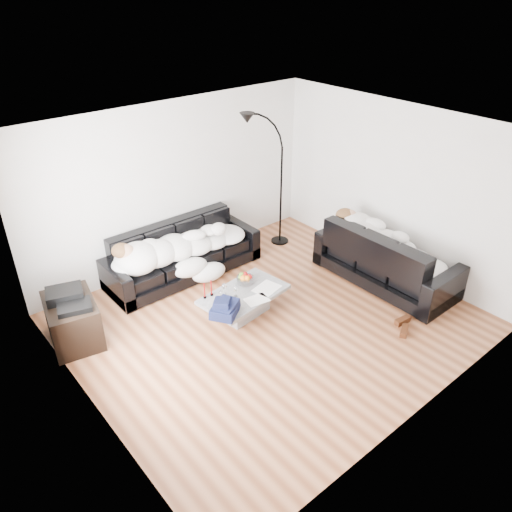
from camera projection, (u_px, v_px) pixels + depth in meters
ground at (270, 321)px, 6.86m from camera, size 5.00×5.00×0.00m
wall_back at (175, 185)px, 7.71m from camera, size 5.00×0.02×2.60m
wall_left at (78, 315)px, 4.82m from camera, size 0.02×4.50×2.60m
wall_right at (394, 188)px, 7.60m from camera, size 0.02×4.50×2.60m
ceiling at (273, 134)px, 5.56m from camera, size 5.00×5.00×0.00m
sofa_back at (183, 252)px, 7.73m from camera, size 2.45×0.85×0.80m
sofa_right at (387, 256)px, 7.53m from camera, size 0.93×2.17×0.88m
sleeper_back at (184, 240)px, 7.58m from camera, size 2.08×0.72×0.42m
sleeper_right at (389, 244)px, 7.42m from camera, size 0.78×1.86×0.45m
teal_cushion at (352, 225)px, 7.80m from camera, size 0.42×0.38×0.20m
coffee_table at (244, 303)px, 6.92m from camera, size 1.27×0.84×0.35m
fruit_bowl at (245, 278)px, 7.02m from camera, size 0.26×0.26×0.15m
wine_glass_a at (224, 289)px, 6.76m from camera, size 0.09×0.09×0.17m
wine_glass_b at (221, 296)px, 6.63m from camera, size 0.08×0.08×0.16m
wine_glass_c at (236, 291)px, 6.72m from camera, size 0.09×0.09×0.17m
candle_left at (205, 291)px, 6.68m from camera, size 0.04×0.04×0.23m
candle_right at (211, 288)px, 6.73m from camera, size 0.05×0.05×0.23m
newspaper_a at (267, 288)px, 6.92m from camera, size 0.42×0.35×0.01m
newspaper_b at (257, 300)px, 6.68m from camera, size 0.34×0.27×0.01m
navy_jacket at (223, 304)px, 6.31m from camera, size 0.51×0.49×0.20m
shoes at (403, 326)px, 6.69m from camera, size 0.46×0.38×0.09m
av_cabinet at (73, 321)px, 6.38m from camera, size 0.75×0.96×0.59m
stereo at (68, 298)px, 6.20m from camera, size 0.52×0.46×0.13m
floor_lamp at (281, 186)px, 8.34m from camera, size 0.82×0.52×2.10m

